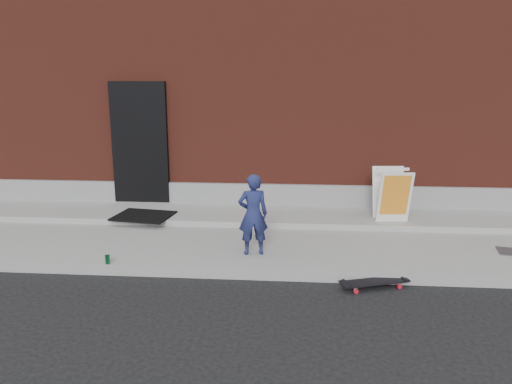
# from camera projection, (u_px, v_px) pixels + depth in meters

# --- Properties ---
(ground) EXTENTS (80.00, 80.00, 0.00)m
(ground) POSITION_uv_depth(u_px,v_px,m) (270.00, 281.00, 6.55)
(ground) COLOR black
(ground) RESTS_ON ground
(sidewalk) EXTENTS (20.00, 3.00, 0.15)m
(sidewalk) POSITION_uv_depth(u_px,v_px,m) (275.00, 239.00, 7.99)
(sidewalk) COLOR gray
(sidewalk) RESTS_ON ground
(apron) EXTENTS (20.00, 1.20, 0.10)m
(apron) POSITION_uv_depth(u_px,v_px,m) (277.00, 216.00, 8.83)
(apron) COLOR gray
(apron) RESTS_ON sidewalk
(building) EXTENTS (20.00, 8.10, 5.00)m
(building) POSITION_uv_depth(u_px,v_px,m) (285.00, 80.00, 12.76)
(building) COLOR #5E2519
(building) RESTS_ON ground
(child) EXTENTS (0.47, 0.36, 1.16)m
(child) POSITION_uv_depth(u_px,v_px,m) (253.00, 214.00, 6.98)
(child) COLOR #1C224F
(child) RESTS_ON sidewalk
(skateboard) EXTENTS (0.89, 0.49, 0.10)m
(skateboard) POSITION_uv_depth(u_px,v_px,m) (374.00, 282.00, 6.31)
(skateboard) COLOR red
(skateboard) RESTS_ON ground
(pizza_sign) EXTENTS (0.59, 0.68, 0.89)m
(pizza_sign) POSITION_uv_depth(u_px,v_px,m) (392.00, 194.00, 8.30)
(pizza_sign) COLOR silver
(pizza_sign) RESTS_ON apron
(soda_can) EXTENTS (0.07, 0.07, 0.12)m
(soda_can) POSITION_uv_depth(u_px,v_px,m) (108.00, 259.00, 6.72)
(soda_can) COLOR #19813E
(soda_can) RESTS_ON sidewalk
(doormat) EXTENTS (1.05, 0.90, 0.03)m
(doormat) POSITION_uv_depth(u_px,v_px,m) (144.00, 216.00, 8.61)
(doormat) COLOR black
(doormat) RESTS_ON apron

